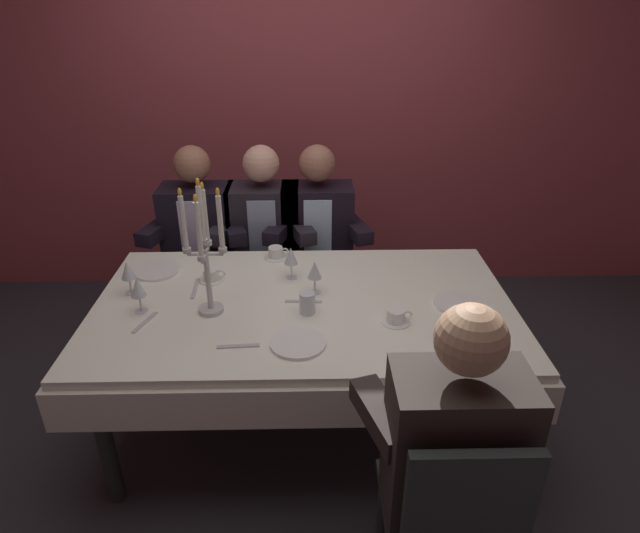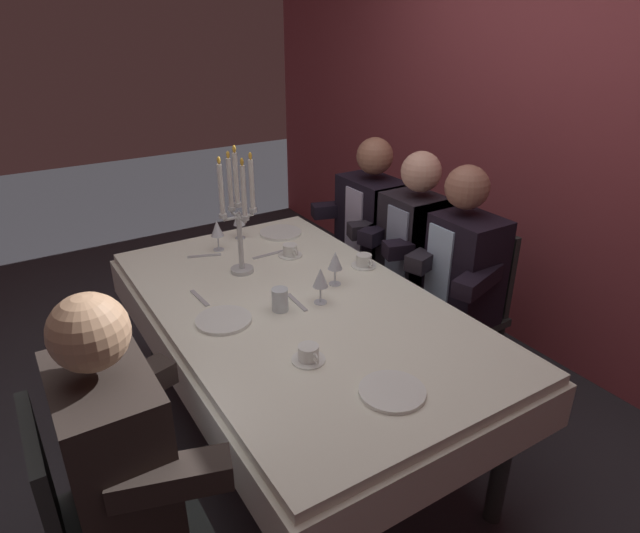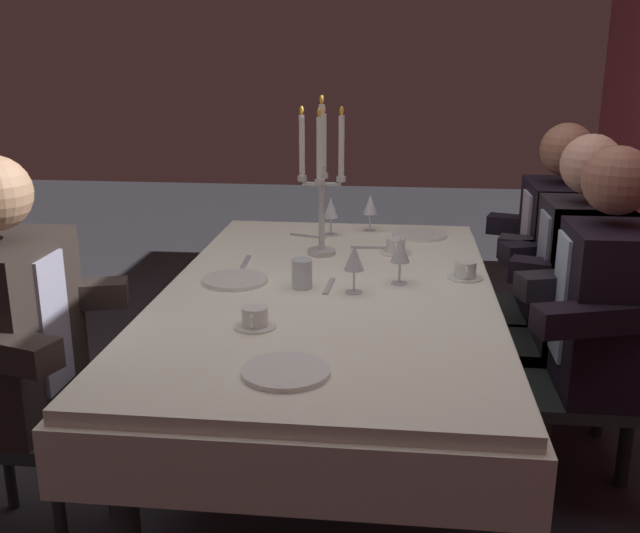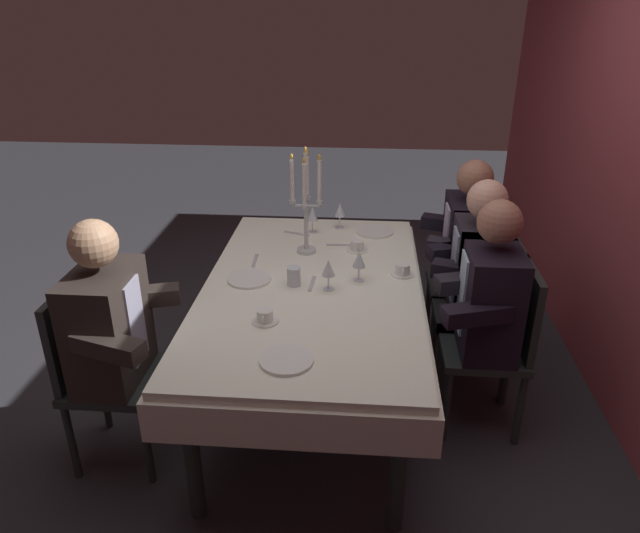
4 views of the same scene
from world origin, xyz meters
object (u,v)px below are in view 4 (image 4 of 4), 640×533
at_px(coffee_cup_1, 265,317).
at_px(dinner_plate_0, 286,360).
at_px(dining_table, 312,304).
at_px(candelabra, 306,204).
at_px(coffee_cup_2, 357,246).
at_px(seated_diner_3, 106,325).
at_px(wine_glass_2, 328,269).
at_px(water_tumbler_0, 294,276).
at_px(wine_glass_1, 340,211).
at_px(coffee_cup_0, 402,270).
at_px(seated_diner_0, 469,243).
at_px(dinner_plate_2, 249,279).
at_px(wine_glass_3, 359,260).
at_px(dinner_plate_1, 374,231).
at_px(seated_diner_1, 480,271).
at_px(seated_diner_2, 490,299).
at_px(wine_glass_0, 312,215).

bearing_deg(coffee_cup_1, dinner_plate_0, 24.34).
relative_size(dining_table, candelabra, 3.17).
bearing_deg(coffee_cup_1, dining_table, 155.89).
distance_m(coffee_cup_2, seated_diner_3, 1.44).
distance_m(wine_glass_2, water_tumbler_0, 0.19).
relative_size(wine_glass_1, coffee_cup_0, 1.24).
bearing_deg(seated_diner_3, wine_glass_1, 142.47).
height_order(dining_table, dinner_plate_0, dinner_plate_0).
distance_m(seated_diner_0, seated_diner_3, 2.09).
height_order(dinner_plate_0, seated_diner_3, seated_diner_3).
bearing_deg(seated_diner_0, wine_glass_2, -49.35).
xyz_separation_m(dinner_plate_2, wine_glass_3, (-0.04, 0.57, 0.11)).
bearing_deg(dinner_plate_1, water_tumbler_0, -28.33).
distance_m(seated_diner_1, seated_diner_2, 0.32).
relative_size(candelabra, seated_diner_2, 0.49).
bearing_deg(coffee_cup_2, seated_diner_1, 72.43).
bearing_deg(seated_diner_1, candelabra, -99.94).
height_order(dinner_plate_2, wine_glass_0, wine_glass_0).
bearing_deg(seated_diner_1, wine_glass_3, -74.50).
bearing_deg(coffee_cup_0, seated_diner_0, 139.10).
height_order(dinner_plate_0, seated_diner_1, seated_diner_1).
bearing_deg(wine_glass_1, coffee_cup_1, -13.05).
bearing_deg(seated_diner_0, coffee_cup_1, -45.93).
relative_size(coffee_cup_2, seated_diner_2, 0.11).
distance_m(wine_glass_3, seated_diner_2, 0.67).
distance_m(wine_glass_3, coffee_cup_2, 0.40).
bearing_deg(coffee_cup_0, wine_glass_2, -62.02).
bearing_deg(wine_glass_2, seated_diner_2, 88.10).
xyz_separation_m(wine_glass_1, seated_diner_3, (1.29, -0.99, -0.12)).
relative_size(dinner_plate_1, wine_glass_2, 1.43).
xyz_separation_m(water_tumbler_0, coffee_cup_2, (-0.47, 0.31, -0.02)).
distance_m(dinner_plate_0, coffee_cup_2, 1.18).
relative_size(coffee_cup_0, seated_diner_3, 0.11).
xyz_separation_m(seated_diner_0, seated_diner_3, (1.11, -1.77, 0.00)).
bearing_deg(dinner_plate_2, seated_diner_1, 100.26).
height_order(wine_glass_0, seated_diner_3, seated_diner_3).
bearing_deg(wine_glass_0, dinner_plate_0, 0.97).
height_order(dining_table, seated_diner_2, seated_diner_2).
bearing_deg(wine_glass_0, wine_glass_2, 11.06).
bearing_deg(wine_glass_0, seated_diner_1, 63.34).
distance_m(wine_glass_0, seated_diner_1, 1.07).
bearing_deg(wine_glass_2, seated_diner_3, -66.42).
height_order(dinner_plate_0, seated_diner_2, seated_diner_2).
xyz_separation_m(candelabra, dinner_plate_1, (-0.34, 0.39, -0.29)).
distance_m(dinner_plate_0, wine_glass_3, 0.82).
relative_size(dinner_plate_0, wine_glass_3, 1.36).
bearing_deg(dining_table, seated_diner_3, -61.70).
xyz_separation_m(coffee_cup_2, seated_diner_1, (0.21, 0.67, -0.03)).
xyz_separation_m(coffee_cup_1, seated_diner_2, (-0.32, 1.06, -0.03)).
xyz_separation_m(candelabra, water_tumbler_0, (0.43, -0.02, -0.24)).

